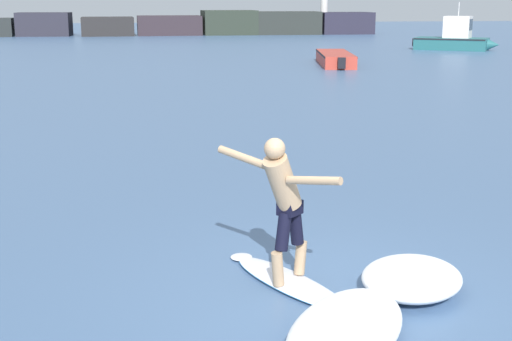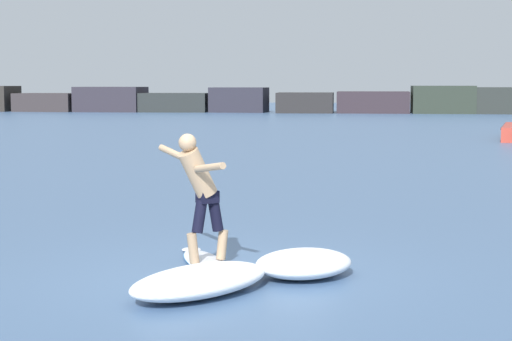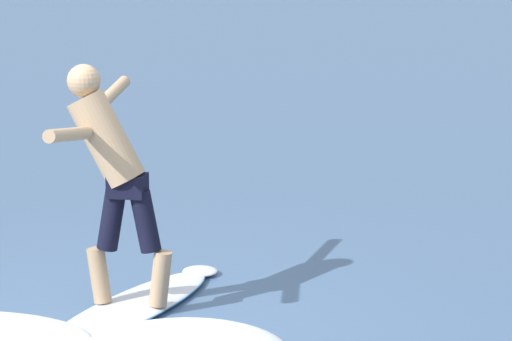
% 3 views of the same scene
% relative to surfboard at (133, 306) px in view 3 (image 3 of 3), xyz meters
% --- Properties ---
extents(ground_plane, '(200.00, 200.00, 0.00)m').
position_rel_surfboard_xyz_m(ground_plane, '(0.29, -0.53, -0.03)').
color(ground_plane, '#47658C').
extents(surfboard, '(1.32, 2.09, 0.20)m').
position_rel_surfboard_xyz_m(surfboard, '(0.00, 0.00, 0.00)').
color(surfboard, white).
rests_on(surfboard, ground).
extents(surfer, '(1.18, 1.29, 1.73)m').
position_rel_surfboard_xyz_m(surfer, '(-0.08, -0.11, 1.06)').
color(surfer, tan).
rests_on(surfer, surfboard).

